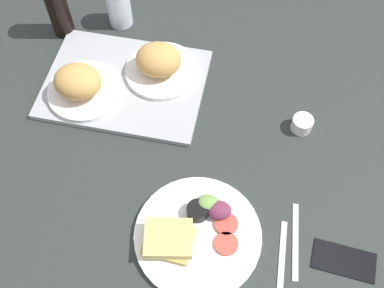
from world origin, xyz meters
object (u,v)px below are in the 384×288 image
(plate_with_salad, at_px, (195,232))
(knife, at_px, (296,241))
(bread_plate_far, at_px, (160,63))
(drinking_glass, at_px, (119,6))
(fork, at_px, (282,256))
(cell_phone, at_px, (344,260))
(soda_bottle, at_px, (57,5))
(bread_plate_near, at_px, (80,85))
(serving_tray, at_px, (125,84))
(espresso_cup, at_px, (302,124))

(plate_with_salad, height_order, knife, plate_with_salad)
(bread_plate_far, relative_size, drinking_glass, 1.61)
(fork, xyz_separation_m, cell_phone, (0.14, 0.01, 0.00))
(soda_bottle, height_order, fork, soda_bottle)
(bread_plate_near, bearing_deg, fork, -34.02)
(bread_plate_far, height_order, plate_with_salad, bread_plate_far)
(serving_tray, height_order, soda_bottle, soda_bottle)
(serving_tray, height_order, drinking_glass, drinking_glass)
(plate_with_salad, relative_size, drinking_glass, 2.30)
(serving_tray, bearing_deg, soda_bottle, 141.19)
(fork, height_order, knife, same)
(plate_with_salad, height_order, cell_phone, plate_with_salad)
(soda_bottle, xyz_separation_m, cell_phone, (0.84, -0.62, -0.10))
(plate_with_salad, xyz_separation_m, drinking_glass, (-0.32, 0.67, 0.05))
(fork, height_order, cell_phone, cell_phone)
(plate_with_salad, relative_size, espresso_cup, 5.38)
(drinking_glass, xyz_separation_m, cell_phone, (0.67, -0.68, -0.06))
(soda_bottle, relative_size, cell_phone, 1.45)
(bread_plate_near, relative_size, espresso_cup, 3.77)
(bread_plate_far, relative_size, fork, 1.24)
(plate_with_salad, distance_m, knife, 0.24)
(espresso_cup, distance_m, cell_phone, 0.37)
(bread_plate_near, bearing_deg, cell_phone, -27.95)
(bread_plate_far, relative_size, cell_phone, 1.47)
(bread_plate_near, distance_m, drinking_glass, 0.31)
(drinking_glass, xyz_separation_m, soda_bottle, (-0.17, -0.06, 0.04))
(plate_with_salad, bearing_deg, bread_plate_far, 109.24)
(bread_plate_near, xyz_separation_m, espresso_cup, (0.61, -0.02, -0.04))
(serving_tray, distance_m, drinking_glass, 0.26)
(bread_plate_near, height_order, soda_bottle, soda_bottle)
(fork, bearing_deg, soda_bottle, 49.81)
(soda_bottle, bearing_deg, plate_with_salad, -51.02)
(serving_tray, bearing_deg, drinking_glass, 104.51)
(knife, height_order, cell_phone, cell_phone)
(cell_phone, bearing_deg, fork, -168.99)
(soda_bottle, distance_m, fork, 0.94)
(bread_plate_far, xyz_separation_m, drinking_glass, (-0.16, 0.20, 0.01))
(serving_tray, bearing_deg, espresso_cup, -9.00)
(cell_phone, bearing_deg, bread_plate_far, 144.77)
(bread_plate_near, relative_size, bread_plate_far, 1.00)
(serving_tray, xyz_separation_m, knife, (0.49, -0.40, -0.01))
(plate_with_salad, distance_m, espresso_cup, 0.42)
(serving_tray, distance_m, plate_with_salad, 0.49)
(bread_plate_far, distance_m, plate_with_salad, 0.49)
(espresso_cup, bearing_deg, bread_plate_far, 162.70)
(soda_bottle, relative_size, fork, 1.23)
(bread_plate_far, height_order, knife, bread_plate_far)
(serving_tray, distance_m, knife, 0.64)
(bread_plate_far, relative_size, knife, 1.11)
(bread_plate_near, relative_size, soda_bottle, 1.01)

